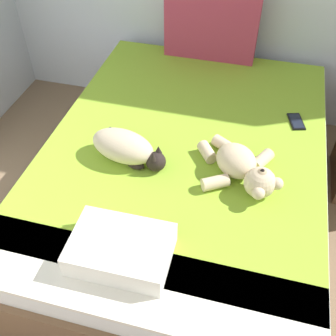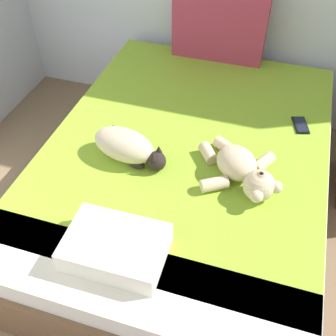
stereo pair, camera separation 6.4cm
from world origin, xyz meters
name	(u,v)px [view 1 (the left image)]	position (x,y,z in m)	size (l,w,h in m)	color
ground_plane	(196,325)	(1.85, 1.82, 0.00)	(9.24, 9.24, 0.00)	#7A6047
bed	(184,177)	(1.61, 2.54, 0.27)	(1.52, 2.06, 0.54)	brown
patterned_cushion	(212,24)	(1.56, 3.48, 0.77)	(0.61, 0.14, 0.46)	#A5334C
cat	(126,148)	(1.34, 2.34, 0.61)	(0.42, 0.32, 0.15)	#C6B293
teddy_bear	(242,168)	(1.93, 2.35, 0.61)	(0.44, 0.43, 0.16)	beige
cell_phone	(296,121)	(2.17, 2.87, 0.54)	(0.11, 0.16, 0.01)	black
throw_pillow	(121,249)	(1.52, 1.78, 0.59)	(0.40, 0.28, 0.11)	white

